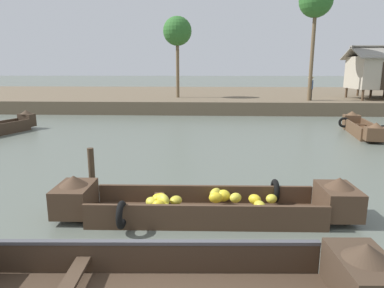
# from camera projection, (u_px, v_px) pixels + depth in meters

# --- Properties ---
(ground_plane) EXTENTS (300.00, 300.00, 0.00)m
(ground_plane) POSITION_uv_depth(u_px,v_px,m) (185.00, 147.00, 13.29)
(ground_plane) COLOR #596056
(riverbank_strip) EXTENTS (160.00, 20.00, 0.87)m
(riverbank_strip) POSITION_uv_depth(u_px,v_px,m) (199.00, 97.00, 31.81)
(riverbank_strip) COLOR brown
(riverbank_strip) RESTS_ON ground
(banana_boat) EXTENTS (5.97, 1.92, 0.87)m
(banana_boat) POSITION_uv_depth(u_px,v_px,m) (204.00, 204.00, 6.85)
(banana_boat) COLOR #473323
(banana_boat) RESTS_ON ground
(viewer_boat) EXTENTS (6.01, 1.48, 0.88)m
(viewer_boat) POSITION_uv_depth(u_px,v_px,m) (149.00, 286.00, 4.26)
(viewer_boat) COLOR #3D2D21
(viewer_boat) RESTS_ON ground
(fishing_skiff_distant) EXTENTS (1.46, 4.55, 0.86)m
(fishing_skiff_distant) POSITION_uv_depth(u_px,v_px,m) (362.00, 128.00, 15.68)
(fishing_skiff_distant) COLOR brown
(fishing_skiff_distant) RESTS_ON ground
(stilt_house_left) EXTENTS (3.89, 3.69, 3.69)m
(stilt_house_left) POSITION_uv_depth(u_px,v_px,m) (377.00, 72.00, 23.89)
(stilt_house_left) COLOR #4C3826
(stilt_house_left) RESTS_ON riverbank_strip
(palm_tree_near) EXTENTS (2.15, 2.15, 7.47)m
(palm_tree_near) POSITION_uv_depth(u_px,v_px,m) (316.00, 2.00, 21.87)
(palm_tree_near) COLOR brown
(palm_tree_near) RESTS_ON riverbank_strip
(palm_tree_mid) EXTENTS (2.08, 2.08, 5.84)m
(palm_tree_mid) POSITION_uv_depth(u_px,v_px,m) (177.00, 32.00, 24.80)
(palm_tree_mid) COLOR brown
(palm_tree_mid) RESTS_ON riverbank_strip
(vendor_person) EXTENTS (0.44, 0.44, 1.66)m
(vendor_person) POSITION_uv_depth(u_px,v_px,m) (310.00, 87.00, 23.19)
(vendor_person) COLOR #332D28
(vendor_person) RESTS_ON riverbank_strip
(mooring_post) EXTENTS (0.14, 0.14, 1.23)m
(mooring_post) POSITION_uv_depth(u_px,v_px,m) (92.00, 175.00, 7.69)
(mooring_post) COLOR #423323
(mooring_post) RESTS_ON ground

